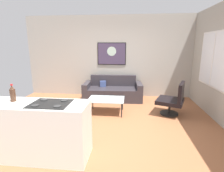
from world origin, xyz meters
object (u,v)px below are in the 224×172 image
armchair (173,100)px  soda_bottle_2 (13,94)px  wall_painting (112,54)px  coffee_table (106,100)px  couch (113,92)px

armchair → soda_bottle_2: 3.66m
wall_painting → soda_bottle_2: bearing=-108.3°
armchair → soda_bottle_2: soda_bottle_2 is taller
wall_painting → coffee_table: bearing=-88.9°
armchair → coffee_table: bearing=-178.6°
armchair → wall_painting: bearing=137.1°
coffee_table → armchair: size_ratio=1.09×
coffee_table → soda_bottle_2: 2.40m
coffee_table → armchair: bearing=1.4°
couch → soda_bottle_2: 3.51m
couch → armchair: size_ratio=2.23×
couch → soda_bottle_2: bearing=-112.3°
coffee_table → armchair: 1.76m
coffee_table → wall_painting: (-0.03, 1.71, 1.14)m
coffee_table → wall_painting: 2.06m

